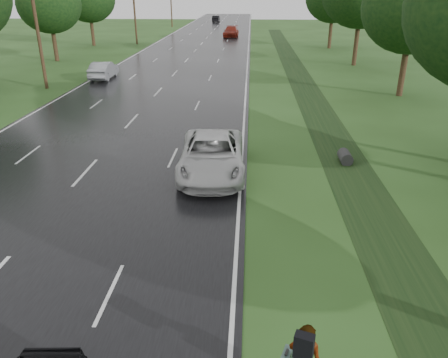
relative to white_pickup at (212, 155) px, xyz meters
The scene contains 14 objects.
road 37.14m from the white_pickup, 98.52° to the left, with size 14.00×180.00×0.04m, color black.
edge_stripe_east 36.75m from the white_pickup, 88.05° to the left, with size 0.12×180.00×0.01m, color silver.
edge_stripe_west 38.72m from the white_pickup, 108.45° to the left, with size 0.12×180.00×0.01m, color silver.
center_line 37.14m from the white_pickup, 98.52° to the left, with size 0.12×180.00×0.01m, color silver.
drainage_ditch 12.06m from the white_pickup, 60.08° to the left, with size 2.20×120.00×0.56m.
utility_pole_mid 22.68m from the white_pickup, 131.32° to the left, with size 1.60×0.26×10.00m.
utility_pole_far 49.17m from the white_pickup, 107.47° to the left, with size 1.60×0.26×10.00m.
utility_pole_distant 78.24m from the white_pickup, 100.85° to the left, with size 1.60×0.26×10.00m.
tree_east_c 20.89m from the white_pickup, 51.06° to the left, with size 7.00×7.00×9.29m.
tree_west_d 36.83m from the white_pickup, 122.67° to the left, with size 6.60×6.60×8.80m.
white_pickup is the anchor object (origin of this frame).
silver_sedan 23.69m from the white_pickup, 118.48° to the left, with size 1.55×4.45×1.47m, color gray.
far_car_red 57.30m from the white_pickup, 91.70° to the left, with size 2.27×5.59×1.62m, color maroon.
far_car_dark 91.02m from the white_pickup, 94.19° to the left, with size 1.53×4.38×1.44m, color black.
Camera 1 is at (7.04, -9.06, 7.37)m, focal length 35.00 mm.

